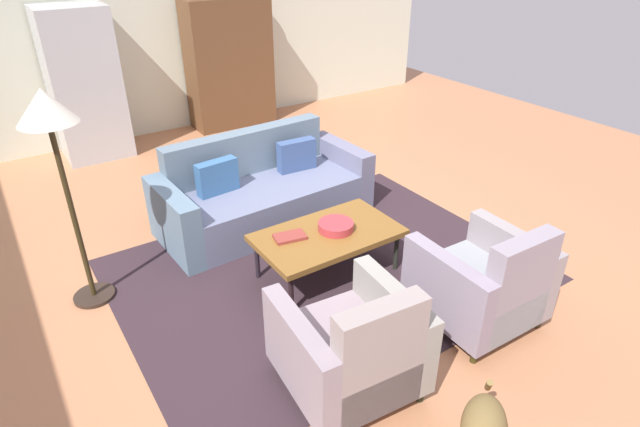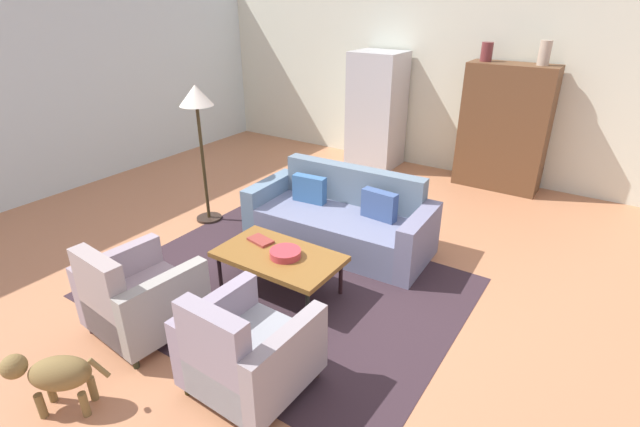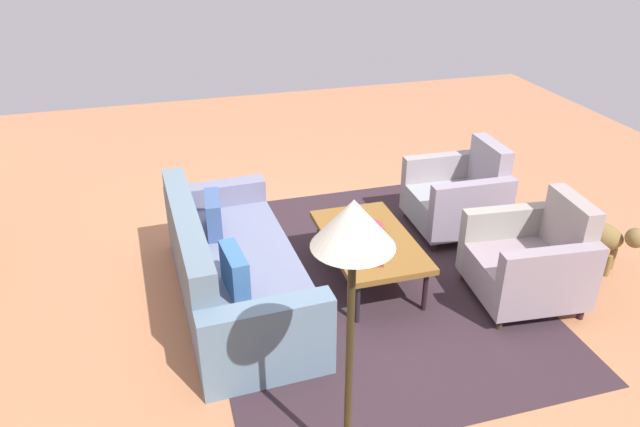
# 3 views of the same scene
# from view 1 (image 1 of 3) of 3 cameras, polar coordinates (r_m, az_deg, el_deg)

# --- Properties ---
(ground_plane) EXTENTS (10.89, 10.89, 0.00)m
(ground_plane) POSITION_cam_1_polar(r_m,az_deg,el_deg) (5.01, -0.36, -2.89)
(ground_plane) COLOR #B5754F
(wall_back) EXTENTS (9.07, 0.12, 2.80)m
(wall_back) POSITION_cam_1_polar(r_m,az_deg,el_deg) (7.88, -16.93, 18.74)
(wall_back) COLOR silver
(wall_back) RESTS_ON ground
(area_rug) EXTENTS (3.40, 2.60, 0.01)m
(area_rug) POSITION_cam_1_polar(r_m,az_deg,el_deg) (4.59, 0.46, -6.18)
(area_rug) COLOR #33242B
(area_rug) RESTS_ON ground
(couch) EXTENTS (2.14, 0.99, 0.86)m
(couch) POSITION_cam_1_polar(r_m,az_deg,el_deg) (5.29, -6.48, 2.30)
(couch) COLOR slate
(couch) RESTS_ON ground
(coffee_table) EXTENTS (1.20, 0.70, 0.41)m
(coffee_table) POSITION_cam_1_polar(r_m,az_deg,el_deg) (4.35, 0.85, -2.51)
(coffee_table) COLOR black
(coffee_table) RESTS_ON ground
(armchair_left) EXTENTS (0.87, 0.87, 0.88)m
(armchair_left) POSITION_cam_1_polar(r_m,az_deg,el_deg) (3.34, 3.67, -14.79)
(armchair_left) COLOR #362A1E
(armchair_left) RESTS_ON ground
(armchair_right) EXTENTS (0.82, 0.82, 0.88)m
(armchair_right) POSITION_cam_1_polar(r_m,az_deg,el_deg) (4.03, 17.63, -7.54)
(armchair_right) COLOR black
(armchair_right) RESTS_ON ground
(fruit_bowl) EXTENTS (0.30, 0.30, 0.07)m
(fruit_bowl) POSITION_cam_1_polar(r_m,az_deg,el_deg) (4.36, 1.75, -1.40)
(fruit_bowl) COLOR #B0343C
(fruit_bowl) RESTS_ON coffee_table
(book_stack) EXTENTS (0.28, 0.20, 0.03)m
(book_stack) POSITION_cam_1_polar(r_m,az_deg,el_deg) (4.26, -3.33, -2.56)
(book_stack) COLOR maroon
(book_stack) RESTS_ON coffee_table
(cabinet) EXTENTS (1.20, 0.51, 1.80)m
(cabinet) POSITION_cam_1_polar(r_m,az_deg,el_deg) (7.93, -9.92, 15.88)
(cabinet) COLOR brown
(cabinet) RESTS_ON ground
(refrigerator) EXTENTS (0.80, 0.73, 1.85)m
(refrigerator) POSITION_cam_1_polar(r_m,az_deg,el_deg) (7.26, -24.46, 12.77)
(refrigerator) COLOR #B7BABF
(refrigerator) RESTS_ON ground
(floor_lamp) EXTENTS (0.40, 0.40, 1.72)m
(floor_lamp) POSITION_cam_1_polar(r_m,az_deg,el_deg) (4.03, -27.47, 8.30)
(floor_lamp) COLOR #2E221B
(floor_lamp) RESTS_ON ground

